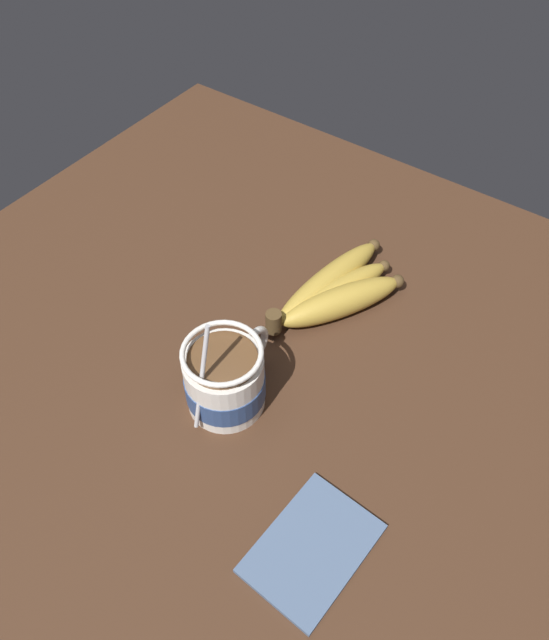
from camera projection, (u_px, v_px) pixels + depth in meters
table at (250, 392)px, 74.96cm from camera, size 100.23×100.23×3.05cm
coffee_mug at (225, 380)px, 69.32cm from camera, size 13.50×9.12×15.11cm
banana_bunch at (335, 292)px, 81.04cm from camera, size 21.99×12.33×4.25cm
napkin at (312, 548)px, 60.87cm from camera, size 13.56×9.92×0.60cm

